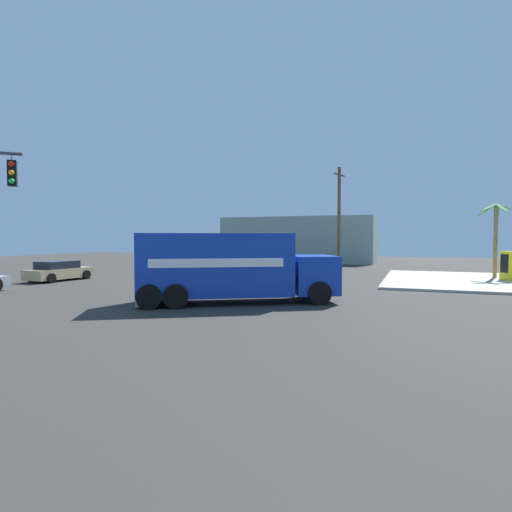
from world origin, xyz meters
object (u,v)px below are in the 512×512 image
(sedan_tan, at_px, (59,271))
(utility_pole, at_px, (339,216))
(delivery_truck, at_px, (231,267))
(vending_machine_red, at_px, (510,266))
(palm_tree_far, at_px, (496,229))

(sedan_tan, height_order, utility_pole, utility_pole)
(delivery_truck, distance_m, sedan_tan, 15.39)
(vending_machine_red, bearing_deg, sedan_tan, -161.47)
(delivery_truck, height_order, palm_tree_far, palm_tree_far)
(utility_pole, bearing_deg, vending_machine_red, -35.41)
(vending_machine_red, relative_size, palm_tree_far, 0.36)
(delivery_truck, relative_size, utility_pole, 0.92)
(sedan_tan, bearing_deg, delivery_truck, -17.78)
(vending_machine_red, xyz_separation_m, palm_tree_far, (-0.54, 1.79, 2.41))
(delivery_truck, xyz_separation_m, utility_pole, (0.87, 22.82, 3.27))
(delivery_truck, relative_size, sedan_tan, 1.98)
(vending_machine_red, bearing_deg, delivery_truck, -133.33)
(sedan_tan, bearing_deg, utility_pole, 49.46)
(sedan_tan, bearing_deg, vending_machine_red, 18.53)
(sedan_tan, bearing_deg, palm_tree_far, 22.16)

